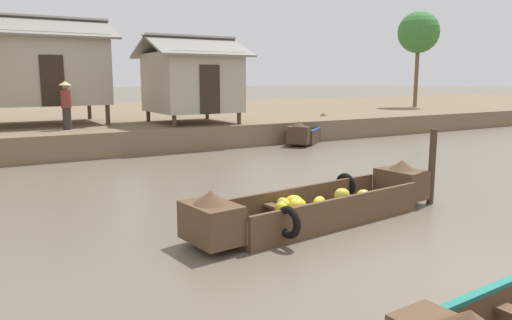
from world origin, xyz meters
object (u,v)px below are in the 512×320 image
object	(u,v)px
stilt_house_right	(192,81)
vendor_person	(66,103)
banana_boat	(320,205)
stilt_house_mid_right	(44,68)
palm_tree_near	(419,33)
mooring_post	(432,167)
fishing_skiff_distant	(312,132)

from	to	relation	value
stilt_house_right	vendor_person	size ratio (longest dim) A/B	2.29
banana_boat	stilt_house_right	world-z (taller)	stilt_house_right
stilt_house_mid_right	palm_tree_near	bearing A→B (deg)	2.21
stilt_house_right	banana_boat	bearing A→B (deg)	-102.13
banana_boat	stilt_house_mid_right	bearing A→B (deg)	100.95
mooring_post	stilt_house_right	bearing A→B (deg)	91.91
fishing_skiff_distant	stilt_house_mid_right	world-z (taller)	stilt_house_mid_right
vendor_person	palm_tree_near	bearing A→B (deg)	9.36
stilt_house_right	vendor_person	xyz separation A→B (m)	(-4.83, -0.39, -0.74)
banana_boat	stilt_house_right	size ratio (longest dim) A/B	1.43
stilt_house_mid_right	mooring_post	xyz separation A→B (m)	(5.48, -13.77, -2.20)
banana_boat	mooring_post	bearing A→B (deg)	-2.00
fishing_skiff_distant	stilt_house_mid_right	bearing A→B (deg)	160.10
stilt_house_mid_right	stilt_house_right	size ratio (longest dim) A/B	1.30
fishing_skiff_distant	stilt_house_right	bearing A→B (deg)	164.61
fishing_skiff_distant	vendor_person	size ratio (longest dim) A/B	2.80
banana_boat	palm_tree_near	size ratio (longest dim) A/B	0.94
stilt_house_right	palm_tree_near	world-z (taller)	palm_tree_near
stilt_house_right	mooring_post	bearing A→B (deg)	-88.09
palm_tree_near	mooring_post	distance (m)	22.10
fishing_skiff_distant	stilt_house_mid_right	size ratio (longest dim) A/B	0.94
banana_boat	vendor_person	world-z (taller)	vendor_person
fishing_skiff_distant	palm_tree_near	size ratio (longest dim) A/B	0.80
banana_boat	fishing_skiff_distant	size ratio (longest dim) A/B	1.17
stilt_house_right	palm_tree_near	size ratio (longest dim) A/B	0.66
mooring_post	banana_boat	bearing A→B (deg)	178.00
banana_boat	stilt_house_mid_right	distance (m)	14.18
banana_boat	stilt_house_right	bearing A→B (deg)	77.87
fishing_skiff_distant	stilt_house_mid_right	xyz separation A→B (m)	(-10.06, 3.64, 2.64)
stilt_house_right	mooring_post	size ratio (longest dim) A/B	2.42
stilt_house_right	palm_tree_near	xyz separation A→B (m)	(16.34, 3.10, 2.85)
fishing_skiff_distant	palm_tree_near	bearing A→B (deg)	21.45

